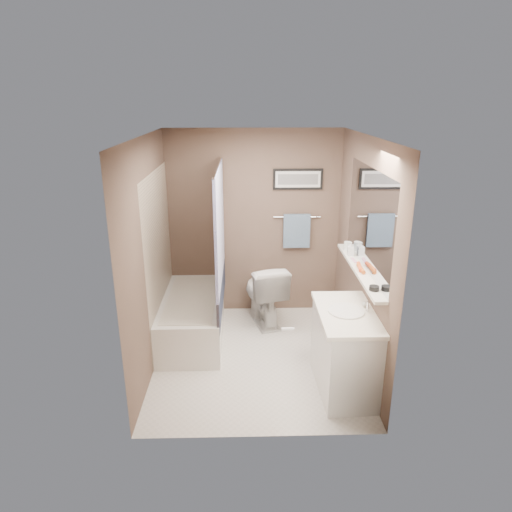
{
  "coord_description": "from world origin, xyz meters",
  "views": [
    {
      "loc": [
        -0.12,
        -4.42,
        2.76
      ],
      "look_at": [
        0.0,
        0.15,
        1.15
      ],
      "focal_mm": 32.0,
      "sensor_mm": 36.0,
      "label": 1
    }
  ],
  "objects_px": {
    "bathtub": "(193,318)",
    "vanity": "(345,353)",
    "soap_bottle": "(351,249)",
    "hair_brush_back": "(360,267)",
    "candle_bowl_near": "(374,288)",
    "glass_jar": "(347,246)",
    "toilet": "(264,293)",
    "hair_brush_front": "(361,269)"
  },
  "relations": [
    {
      "from": "hair_brush_back",
      "to": "bathtub",
      "type": "bearing_deg",
      "value": 159.45
    },
    {
      "from": "glass_jar",
      "to": "candle_bowl_near",
      "type": "bearing_deg",
      "value": -90.0
    },
    {
      "from": "vanity",
      "to": "bathtub",
      "type": "bearing_deg",
      "value": 143.86
    },
    {
      "from": "soap_bottle",
      "to": "vanity",
      "type": "bearing_deg",
      "value": -102.62
    },
    {
      "from": "hair_brush_front",
      "to": "toilet",
      "type": "bearing_deg",
      "value": 130.17
    },
    {
      "from": "vanity",
      "to": "candle_bowl_near",
      "type": "height_order",
      "value": "candle_bowl_near"
    },
    {
      "from": "bathtub",
      "to": "toilet",
      "type": "distance_m",
      "value": 0.95
    },
    {
      "from": "bathtub",
      "to": "hair_brush_front",
      "type": "bearing_deg",
      "value": -22.88
    },
    {
      "from": "candle_bowl_near",
      "to": "glass_jar",
      "type": "height_order",
      "value": "glass_jar"
    },
    {
      "from": "glass_jar",
      "to": "hair_brush_back",
      "type": "bearing_deg",
      "value": -90.0
    },
    {
      "from": "vanity",
      "to": "hair_brush_back",
      "type": "height_order",
      "value": "hair_brush_back"
    },
    {
      "from": "hair_brush_back",
      "to": "soap_bottle",
      "type": "relative_size",
      "value": 1.48
    },
    {
      "from": "hair_brush_front",
      "to": "hair_brush_back",
      "type": "height_order",
      "value": "same"
    },
    {
      "from": "candle_bowl_near",
      "to": "toilet",
      "type": "bearing_deg",
      "value": 120.29
    },
    {
      "from": "toilet",
      "to": "soap_bottle",
      "type": "relative_size",
      "value": 5.45
    },
    {
      "from": "bathtub",
      "to": "vanity",
      "type": "height_order",
      "value": "vanity"
    },
    {
      "from": "vanity",
      "to": "candle_bowl_near",
      "type": "bearing_deg",
      "value": -36.93
    },
    {
      "from": "candle_bowl_near",
      "to": "hair_brush_front",
      "type": "height_order",
      "value": "hair_brush_front"
    },
    {
      "from": "candle_bowl_near",
      "to": "bathtub",
      "type": "bearing_deg",
      "value": 145.96
    },
    {
      "from": "bathtub",
      "to": "hair_brush_back",
      "type": "xyz_separation_m",
      "value": [
        1.79,
        -0.67,
        0.89
      ]
    },
    {
      "from": "toilet",
      "to": "vanity",
      "type": "height_order",
      "value": "toilet"
    },
    {
      "from": "candle_bowl_near",
      "to": "glass_jar",
      "type": "bearing_deg",
      "value": 90.0
    },
    {
      "from": "hair_brush_back",
      "to": "glass_jar",
      "type": "height_order",
      "value": "glass_jar"
    },
    {
      "from": "candle_bowl_near",
      "to": "hair_brush_back",
      "type": "bearing_deg",
      "value": 90.0
    },
    {
      "from": "vanity",
      "to": "hair_brush_front",
      "type": "xyz_separation_m",
      "value": [
        0.19,
        0.36,
        0.74
      ]
    },
    {
      "from": "vanity",
      "to": "hair_brush_front",
      "type": "distance_m",
      "value": 0.84
    },
    {
      "from": "hair_brush_front",
      "to": "soap_bottle",
      "type": "xyz_separation_m",
      "value": [
        0.0,
        0.47,
        0.05
      ]
    },
    {
      "from": "toilet",
      "to": "hair_brush_front",
      "type": "relative_size",
      "value": 3.67
    },
    {
      "from": "vanity",
      "to": "glass_jar",
      "type": "xyz_separation_m",
      "value": [
        0.19,
        0.99,
        0.77
      ]
    },
    {
      "from": "soap_bottle",
      "to": "hair_brush_back",
      "type": "bearing_deg",
      "value": -90.0
    },
    {
      "from": "glass_jar",
      "to": "toilet",
      "type": "bearing_deg",
      "value": 153.63
    },
    {
      "from": "vanity",
      "to": "candle_bowl_near",
      "type": "xyz_separation_m",
      "value": [
        0.19,
        -0.13,
        0.73
      ]
    },
    {
      "from": "hair_brush_back",
      "to": "soap_bottle",
      "type": "xyz_separation_m",
      "value": [
        0.0,
        0.42,
        0.05
      ]
    },
    {
      "from": "vanity",
      "to": "glass_jar",
      "type": "bearing_deg",
      "value": 77.21
    },
    {
      "from": "vanity",
      "to": "glass_jar",
      "type": "distance_m",
      "value": 1.26
    },
    {
      "from": "hair_brush_back",
      "to": "soap_bottle",
      "type": "height_order",
      "value": "soap_bottle"
    },
    {
      "from": "hair_brush_front",
      "to": "hair_brush_back",
      "type": "bearing_deg",
      "value": 90.0
    },
    {
      "from": "toilet",
      "to": "glass_jar",
      "type": "height_order",
      "value": "glass_jar"
    },
    {
      "from": "toilet",
      "to": "hair_brush_back",
      "type": "xyz_separation_m",
      "value": [
        0.92,
        -1.04,
        0.73
      ]
    },
    {
      "from": "bathtub",
      "to": "soap_bottle",
      "type": "distance_m",
      "value": 2.03
    },
    {
      "from": "glass_jar",
      "to": "soap_bottle",
      "type": "bearing_deg",
      "value": -90.0
    },
    {
      "from": "candle_bowl_near",
      "to": "glass_jar",
      "type": "xyz_separation_m",
      "value": [
        0.0,
        1.12,
        0.03
      ]
    }
  ]
}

